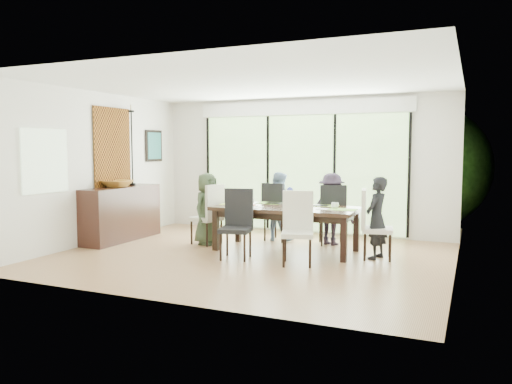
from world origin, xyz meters
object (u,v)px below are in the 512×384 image
at_px(chair_far_right, 332,214).
at_px(person_right_end, 377,218).
at_px(person_far_right, 332,209).
at_px(chair_near_right, 297,228).
at_px(vase, 290,203).
at_px(person_left_end, 207,209).
at_px(laptop, 237,204).
at_px(chair_right_end, 378,224).
at_px(chair_far_left, 279,211).
at_px(person_far_left, 278,206).
at_px(table_top, 286,209).
at_px(bowl, 117,184).
at_px(sideboard, 121,214).
at_px(cup_c, 335,206).
at_px(cup_a, 251,201).
at_px(cup_b, 292,205).
at_px(chair_left_end, 206,214).
at_px(chair_near_left, 236,224).

relative_size(chair_far_right, person_right_end, 0.85).
height_order(person_right_end, person_far_right, same).
height_order(chair_near_right, vase, chair_near_right).
bearing_deg(vase, person_far_right, 57.34).
height_order(person_left_end, laptop, person_left_end).
xyz_separation_m(chair_right_end, person_right_end, (-0.02, 0.00, 0.09)).
xyz_separation_m(chair_far_left, person_far_left, (0.00, -0.02, 0.09)).
distance_m(table_top, person_far_left, 0.95).
bearing_deg(person_right_end, table_top, -77.07).
bearing_deg(bowl, chair_far_right, 18.78).
bearing_deg(sideboard, chair_far_right, 17.37).
height_order(table_top, chair_far_left, chair_far_left).
relative_size(table_top, chair_near_right, 2.18).
relative_size(person_left_end, cup_c, 10.40).
bearing_deg(cup_c, chair_far_left, 149.04).
relative_size(table_top, cup_a, 19.35).
bearing_deg(chair_near_right, vase, 99.16).
height_order(chair_far_right, person_left_end, person_left_end).
relative_size(chair_far_right, cup_b, 11.00).
xyz_separation_m(chair_left_end, sideboard, (-1.62, -0.30, -0.04)).
height_order(chair_near_left, cup_c, chair_near_left).
bearing_deg(person_right_end, bowl, -72.11).
distance_m(chair_left_end, bowl, 1.75).
xyz_separation_m(chair_right_end, person_left_end, (-2.98, 0.00, 0.09)).
relative_size(person_left_end, person_right_end, 1.00).
relative_size(chair_left_end, chair_near_left, 1.00).
relative_size(chair_far_right, chair_near_left, 1.00).
distance_m(chair_near_right, cup_c, 1.04).
height_order(chair_far_right, person_right_end, person_right_end).
height_order(chair_left_end, person_far_right, person_far_right).
height_order(cup_b, bowl, bowl).
bearing_deg(cup_b, chair_left_end, 176.53).
distance_m(person_right_end, cup_c, 0.70).
distance_m(laptop, cup_c, 1.66).
height_order(chair_far_right, vase, chair_far_right).
relative_size(chair_right_end, person_far_left, 0.85).
relative_size(cup_a, bowl, 0.23).
distance_m(person_far_right, cup_b, 1.02).
bearing_deg(laptop, cup_a, 20.78).
bearing_deg(person_far_left, chair_near_right, 130.58).
bearing_deg(chair_far_left, person_left_end, 50.46).
relative_size(chair_far_left, chair_near_left, 1.00).
bearing_deg(cup_b, cup_a, 163.61).
relative_size(chair_near_left, sideboard, 0.61).
xyz_separation_m(chair_far_right, bowl, (-3.67, -1.25, 0.52)).
xyz_separation_m(chair_near_right, person_far_right, (0.05, 1.70, 0.09)).
xyz_separation_m(chair_far_right, chair_near_right, (-0.05, -1.72, 0.00)).
bearing_deg(sideboard, person_left_end, 10.32).
xyz_separation_m(chair_left_end, cup_c, (2.30, 0.10, 0.24)).
distance_m(table_top, bowl, 3.17).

